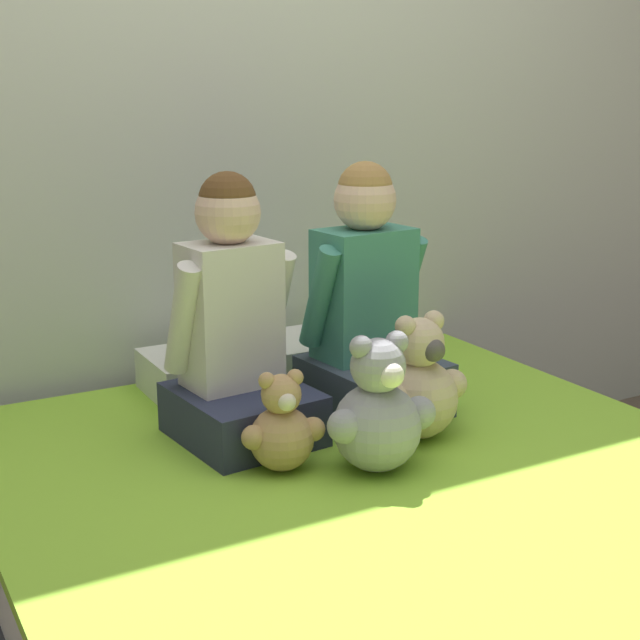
{
  "coord_description": "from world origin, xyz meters",
  "views": [
    {
      "loc": [
        -0.99,
        -1.4,
        1.24
      ],
      "look_at": [
        0.0,
        0.38,
        0.71
      ],
      "focal_mm": 50.0,
      "sensor_mm": 36.0,
      "label": 1
    }
  ],
  "objects": [
    {
      "name": "teddy_bear_held_by_left_child",
      "position": [
        -0.18,
        0.22,
        0.52
      ],
      "size": [
        0.19,
        0.14,
        0.23
      ],
      "rotation": [
        0.0,
        0.0,
        -0.15
      ],
      "color": "tan",
      "rests_on": "bed"
    },
    {
      "name": "teddy_bear_between_children",
      "position": [
        0.0,
        0.12,
        0.56
      ],
      "size": [
        0.26,
        0.19,
        0.31
      ],
      "rotation": [
        0.0,
        0.0,
        -0.05
      ],
      "color": "#939399",
      "rests_on": "bed"
    },
    {
      "name": "teddy_bear_held_by_right_child",
      "position": [
        0.19,
        0.23,
        0.56
      ],
      "size": [
        0.26,
        0.19,
        0.31
      ],
      "rotation": [
        0.0,
        0.0,
        0.09
      ],
      "color": "#D1B78E",
      "rests_on": "bed"
    },
    {
      "name": "wall_behind_bed",
      "position": [
        0.0,
        1.03,
        1.25
      ],
      "size": [
        8.0,
        0.06,
        2.5
      ],
      "color": "beige",
      "rests_on": "ground_plane"
    },
    {
      "name": "bed",
      "position": [
        0.0,
        0.0,
        0.21
      ],
      "size": [
        1.62,
        1.9,
        0.43
      ],
      "color": "#2D2D33",
      "rests_on": "ground_plane"
    },
    {
      "name": "child_on_right",
      "position": [
        0.18,
        0.45,
        0.69
      ],
      "size": [
        0.34,
        0.33,
        0.64
      ],
      "rotation": [
        0.0,
        0.0,
        0.1
      ],
      "color": "#384251",
      "rests_on": "bed"
    },
    {
      "name": "child_on_left",
      "position": [
        -0.18,
        0.46,
        0.68
      ],
      "size": [
        0.32,
        0.35,
        0.63
      ],
      "rotation": [
        0.0,
        0.0,
        0.1
      ],
      "color": "#282D47",
      "rests_on": "bed"
    },
    {
      "name": "pillow_at_headboard",
      "position": [
        0.0,
        0.79,
        0.48
      ],
      "size": [
        0.57,
        0.26,
        0.11
      ],
      "color": "silver",
      "rests_on": "bed"
    }
  ]
}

